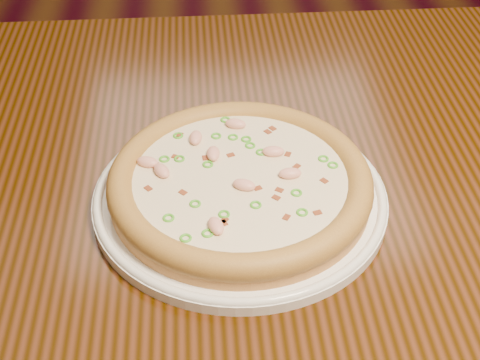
{
  "coord_description": "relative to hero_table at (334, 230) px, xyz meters",
  "views": [
    {
      "loc": [
        -0.23,
        -0.93,
        1.22
      ],
      "look_at": [
        -0.2,
        -0.39,
        0.78
      ],
      "focal_mm": 50.0,
      "sensor_mm": 36.0,
      "label": 1
    }
  ],
  "objects": [
    {
      "name": "pizza",
      "position": [
        -0.12,
        -0.05,
        0.13
      ],
      "size": [
        0.28,
        0.28,
        0.03
      ],
      "color": "tan",
      "rests_on": "plate"
    },
    {
      "name": "ground",
      "position": [
        0.08,
        0.34,
        -0.65
      ],
      "size": [
        9.0,
        9.0,
        0.0
      ],
      "primitive_type": "plane",
      "color": "black"
    },
    {
      "name": "hero_table",
      "position": [
        0.0,
        0.0,
        0.0
      ],
      "size": [
        1.2,
        0.8,
        0.75
      ],
      "color": "black",
      "rests_on": "ground"
    },
    {
      "name": "plate",
      "position": [
        -0.12,
        -0.05,
        0.11
      ],
      "size": [
        0.31,
        0.31,
        0.02
      ],
      "color": "white",
      "rests_on": "hero_table"
    }
  ]
}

